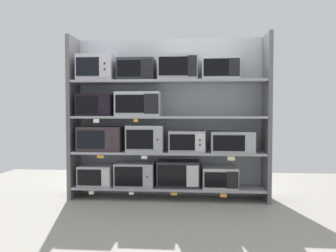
# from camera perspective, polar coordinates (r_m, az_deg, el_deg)

# --- Properties ---
(ground) EXTENTS (6.46, 6.00, 0.02)m
(ground) POSITION_cam_1_polar(r_m,az_deg,el_deg) (3.49, -1.35, -16.70)
(ground) COLOR gray
(back_panel) EXTENTS (2.66, 0.04, 2.12)m
(back_panel) POSITION_cam_1_polar(r_m,az_deg,el_deg) (4.52, 0.23, 1.48)
(back_panel) COLOR #9EA3A8
(back_panel) RESTS_ON ground
(upright_left) EXTENTS (0.05, 0.41, 2.12)m
(upright_left) POSITION_cam_1_polar(r_m,az_deg,el_deg) (4.57, -15.99, 1.41)
(upright_left) COLOR #5B5B5E
(upright_left) RESTS_ON ground
(upright_right) EXTENTS (0.05, 0.41, 2.12)m
(upright_right) POSITION_cam_1_polar(r_m,az_deg,el_deg) (4.38, 16.71, 1.36)
(upright_right) COLOR #5B5B5E
(upright_right) RESTS_ON ground
(shelf_0) EXTENTS (2.46, 0.41, 0.03)m
(shelf_0) POSITION_cam_1_polar(r_m,az_deg,el_deg) (4.40, -0.00, -10.52)
(shelf_0) COLOR #99999E
(shelf_0) RESTS_ON ground
(microwave_0) EXTENTS (0.44, 0.36, 0.26)m
(microwave_0) POSITION_cam_1_polar(r_m,az_deg,el_deg) (4.54, -12.19, -8.29)
(microwave_0) COLOR #B0B0B7
(microwave_0) RESTS_ON shelf_0
(microwave_1) EXTENTS (0.51, 0.36, 0.30)m
(microwave_1) POSITION_cam_1_polar(r_m,az_deg,el_deg) (4.42, -5.68, -8.27)
(microwave_1) COLOR #A1A1A9
(microwave_1) RESTS_ON shelf_0
(microwave_2) EXTENTS (0.54, 0.33, 0.33)m
(microwave_2) POSITION_cam_1_polar(r_m,az_deg,el_deg) (4.35, 1.80, -8.23)
(microwave_2) COLOR #29262F
(microwave_2) RESTS_ON shelf_0
(microwave_3) EXTENTS (0.45, 0.39, 0.26)m
(microwave_3) POSITION_cam_1_polar(r_m,az_deg,el_deg) (4.37, 8.94, -8.70)
(microwave_3) COLOR beige
(microwave_3) RESTS_ON shelf_0
(price_tag_0) EXTENTS (0.06, 0.00, 0.04)m
(price_tag_0) POSITION_cam_1_polar(r_m,az_deg,el_deg) (4.39, -13.12, -11.16)
(price_tag_0) COLOR beige
(price_tag_1) EXTENTS (0.06, 0.00, 0.04)m
(price_tag_1) POSITION_cam_1_polar(r_m,az_deg,el_deg) (4.27, -6.35, -11.48)
(price_tag_1) COLOR white
(price_tag_2) EXTENTS (0.08, 0.00, 0.03)m
(price_tag_2) POSITION_cam_1_polar(r_m,az_deg,el_deg) (4.20, 1.04, -11.66)
(price_tag_2) COLOR orange
(price_tag_3) EXTENTS (0.08, 0.00, 0.05)m
(price_tag_3) POSITION_cam_1_polar(r_m,az_deg,el_deg) (4.21, 9.56, -11.75)
(price_tag_3) COLOR orange
(shelf_1) EXTENTS (2.46, 0.41, 0.03)m
(shelf_1) POSITION_cam_1_polar(r_m,az_deg,el_deg) (4.32, -0.00, -4.57)
(shelf_1) COLOR #99999E
(microwave_4) EXTENTS (0.58, 0.40, 0.32)m
(microwave_4) POSITION_cam_1_polar(r_m,az_deg,el_deg) (4.46, -11.42, -2.15)
(microwave_4) COLOR #342A2E
(microwave_4) RESTS_ON shelf_1
(microwave_5) EXTENTS (0.48, 0.42, 0.34)m
(microwave_5) POSITION_cam_1_polar(r_m,az_deg,el_deg) (4.33, -3.83, -2.11)
(microwave_5) COLOR #A0A4A6
(microwave_5) RESTS_ON shelf_1
(microwave_6) EXTENTS (0.46, 0.40, 0.27)m
(microwave_6) POSITION_cam_1_polar(r_m,az_deg,el_deg) (4.29, 3.32, -2.62)
(microwave_6) COLOR #A3A1AF
(microwave_6) RESTS_ON shelf_1
(microwave_7) EXTENTS (0.54, 0.43, 0.26)m
(microwave_7) POSITION_cam_1_polar(r_m,az_deg,el_deg) (4.32, 10.94, -2.67)
(microwave_7) COLOR #9DA3A2
(microwave_7) RESTS_ON shelf_1
(price_tag_4) EXTENTS (0.09, 0.00, 0.04)m
(price_tag_4) POSITION_cam_1_polar(r_m,az_deg,el_deg) (4.27, -11.60, -5.21)
(price_tag_4) COLOR orange
(price_tag_5) EXTENTS (0.07, 0.00, 0.04)m
(price_tag_5) POSITION_cam_1_polar(r_m,az_deg,el_deg) (4.15, -4.13, -5.42)
(price_tag_5) COLOR white
(price_tag_6) EXTENTS (0.09, 0.00, 0.05)m
(price_tag_6) POSITION_cam_1_polar(r_m,az_deg,el_deg) (4.13, 10.86, -5.54)
(price_tag_6) COLOR beige
(shelf_2) EXTENTS (2.46, 0.41, 0.03)m
(shelf_2) POSITION_cam_1_polar(r_m,az_deg,el_deg) (4.29, -0.00, 1.53)
(shelf_2) COLOR #99999E
(microwave_8) EXTENTS (0.46, 0.43, 0.28)m
(microwave_8) POSITION_cam_1_polar(r_m,az_deg,el_deg) (4.46, -12.16, 3.51)
(microwave_8) COLOR black
(microwave_8) RESTS_ON shelf_2
(microwave_9) EXTENTS (0.58, 0.42, 0.31)m
(microwave_9) POSITION_cam_1_polar(r_m,az_deg,el_deg) (4.34, -5.02, 3.78)
(microwave_9) COLOR #B1B6B8
(microwave_9) RESTS_ON shelf_2
(price_tag_7) EXTENTS (0.07, 0.00, 0.05)m
(price_tag_7) POSITION_cam_1_polar(r_m,az_deg,el_deg) (4.25, -12.29, 0.88)
(price_tag_7) COLOR white
(price_tag_8) EXTENTS (0.06, 0.00, 0.04)m
(price_tag_8) POSITION_cam_1_polar(r_m,az_deg,el_deg) (4.13, -5.59, 0.95)
(price_tag_8) COLOR orange
(shelf_3) EXTENTS (2.46, 0.41, 0.03)m
(shelf_3) POSITION_cam_1_polar(r_m,az_deg,el_deg) (4.31, -0.00, 7.65)
(shelf_3) COLOR #99999E
(microwave_10) EXTENTS (0.47, 0.38, 0.33)m
(microwave_10) POSITION_cam_1_polar(r_m,az_deg,el_deg) (4.50, -12.17, 9.69)
(microwave_10) COLOR #B7B2BC
(microwave_10) RESTS_ON shelf_3
(microwave_11) EXTENTS (0.47, 0.35, 0.28)m
(microwave_11) POSITION_cam_1_polar(r_m,az_deg,el_deg) (4.38, -5.46, 9.63)
(microwave_11) COLOR #2A2F35
(microwave_11) RESTS_ON shelf_3
(microwave_12) EXTENTS (0.50, 0.39, 0.32)m
(microwave_12) POSITION_cam_1_polar(r_m,az_deg,el_deg) (4.32, 1.74, 9.98)
(microwave_12) COLOR #A2A2A4
(microwave_12) RESTS_ON shelf_3
(microwave_13) EXTENTS (0.46, 0.44, 0.27)m
(microwave_13) POSITION_cam_1_polar(r_m,az_deg,el_deg) (4.32, 8.96, 9.63)
(microwave_13) COLOR #B0BCBE
(microwave_13) RESTS_ON shelf_3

